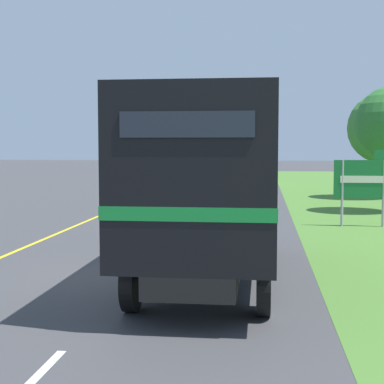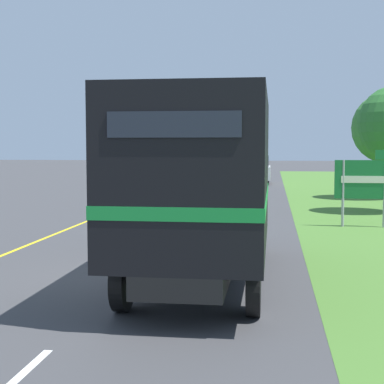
# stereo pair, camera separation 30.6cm
# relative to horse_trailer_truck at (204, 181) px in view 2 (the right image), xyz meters

# --- Properties ---
(ground_plane) EXTENTS (200.00, 200.00, 0.00)m
(ground_plane) POSITION_rel_horse_trailer_truck_xyz_m (-1.57, 0.29, -2.01)
(ground_plane) COLOR #3D3D3F
(edge_line_yellow) EXTENTS (0.12, 69.29, 0.01)m
(edge_line_yellow) POSITION_rel_horse_trailer_truck_xyz_m (-5.27, 18.09, -2.00)
(edge_line_yellow) COLOR yellow
(edge_line_yellow) RESTS_ON ground
(centre_dash_near) EXTENTS (0.12, 2.60, 0.01)m
(centre_dash_near) POSITION_rel_horse_trailer_truck_xyz_m (-1.57, 1.03, -2.00)
(centre_dash_near) COLOR white
(centre_dash_near) RESTS_ON ground
(centre_dash_mid_a) EXTENTS (0.12, 2.60, 0.01)m
(centre_dash_mid_a) POSITION_rel_horse_trailer_truck_xyz_m (-1.57, 7.63, -2.00)
(centre_dash_mid_a) COLOR white
(centre_dash_mid_a) RESTS_ON ground
(centre_dash_mid_b) EXTENTS (0.12, 2.60, 0.01)m
(centre_dash_mid_b) POSITION_rel_horse_trailer_truck_xyz_m (-1.57, 14.23, -2.00)
(centre_dash_mid_b) COLOR white
(centre_dash_mid_b) RESTS_ON ground
(centre_dash_far) EXTENTS (0.12, 2.60, 0.01)m
(centre_dash_far) POSITION_rel_horse_trailer_truck_xyz_m (-1.57, 20.83, -2.00)
(centre_dash_far) COLOR white
(centre_dash_far) RESTS_ON ground
(centre_dash_farthest) EXTENTS (0.12, 2.60, 0.01)m
(centre_dash_farthest) POSITION_rel_horse_trailer_truck_xyz_m (-1.57, 27.43, -2.00)
(centre_dash_farthest) COLOR white
(centre_dash_farthest) RESTS_ON ground
(horse_trailer_truck) EXTENTS (2.51, 7.78, 3.62)m
(horse_trailer_truck) POSITION_rel_horse_trailer_truck_xyz_m (0.00, 0.00, 0.00)
(horse_trailer_truck) COLOR black
(horse_trailer_truck) RESTS_ON ground
(lead_car_white) EXTENTS (1.80, 4.06, 2.09)m
(lead_car_white) POSITION_rel_horse_trailer_truck_xyz_m (-3.46, 14.71, -0.97)
(lead_car_white) COLOR black
(lead_car_white) RESTS_ON ground
(lead_car_white_ahead) EXTENTS (1.80, 4.20, 2.06)m
(lead_car_white_ahead) POSITION_rel_horse_trailer_truck_xyz_m (0.28, 31.03, -0.98)
(lead_car_white_ahead) COLOR black
(lead_car_white_ahead) RESTS_ON ground
(lead_car_blue_ahead) EXTENTS (1.80, 3.95, 2.07)m
(lead_car_blue_ahead) POSITION_rel_horse_trailer_truck_xyz_m (-3.23, 42.69, -0.98)
(lead_car_blue_ahead) COLOR black
(lead_car_blue_ahead) RESTS_ON ground
(highway_sign) EXTENTS (1.92, 0.09, 2.58)m
(highway_sign) POSITION_rel_horse_trailer_truck_xyz_m (4.41, 8.61, -0.45)
(highway_sign) COLOR #9E9EA3
(highway_sign) RESTS_ON ground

